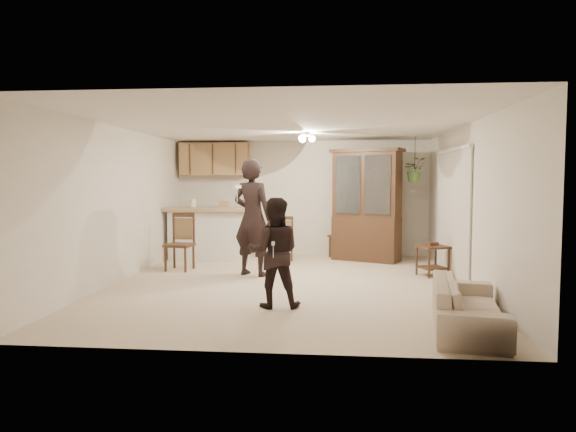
# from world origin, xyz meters

# --- Properties ---
(floor) EXTENTS (6.50, 6.50, 0.00)m
(floor) POSITION_xyz_m (0.00, 0.00, 0.00)
(floor) COLOR beige
(floor) RESTS_ON ground
(ceiling) EXTENTS (5.50, 6.50, 0.02)m
(ceiling) POSITION_xyz_m (0.00, 0.00, 2.50)
(ceiling) COLOR silver
(ceiling) RESTS_ON wall_back
(wall_back) EXTENTS (5.50, 0.02, 2.50)m
(wall_back) POSITION_xyz_m (0.00, 3.25, 1.25)
(wall_back) COLOR silver
(wall_back) RESTS_ON ground
(wall_front) EXTENTS (5.50, 0.02, 2.50)m
(wall_front) POSITION_xyz_m (0.00, -3.25, 1.25)
(wall_front) COLOR silver
(wall_front) RESTS_ON ground
(wall_left) EXTENTS (0.02, 6.50, 2.50)m
(wall_left) POSITION_xyz_m (-2.75, 0.00, 1.25)
(wall_left) COLOR silver
(wall_left) RESTS_ON ground
(wall_right) EXTENTS (0.02, 6.50, 2.50)m
(wall_right) POSITION_xyz_m (2.75, 0.00, 1.25)
(wall_right) COLOR silver
(wall_right) RESTS_ON ground
(breakfast_bar) EXTENTS (1.60, 0.55, 1.00)m
(breakfast_bar) POSITION_xyz_m (-1.85, 2.35, 0.50)
(breakfast_bar) COLOR white
(breakfast_bar) RESTS_ON floor
(bar_top) EXTENTS (1.75, 0.70, 0.08)m
(bar_top) POSITION_xyz_m (-1.85, 2.35, 1.05)
(bar_top) COLOR tan
(bar_top) RESTS_ON breakfast_bar
(upper_cabinets) EXTENTS (1.50, 0.34, 0.70)m
(upper_cabinets) POSITION_xyz_m (-1.90, 3.07, 2.10)
(upper_cabinets) COLOR olive
(upper_cabinets) RESTS_ON wall_back
(vertical_blinds) EXTENTS (0.06, 2.30, 2.10)m
(vertical_blinds) POSITION_xyz_m (2.71, 0.90, 1.10)
(vertical_blinds) COLOR beige
(vertical_blinds) RESTS_ON wall_right
(ceiling_fixture) EXTENTS (0.36, 0.36, 0.20)m
(ceiling_fixture) POSITION_xyz_m (0.20, 1.20, 2.40)
(ceiling_fixture) COLOR #FFE6BF
(ceiling_fixture) RESTS_ON ceiling
(hanging_plant) EXTENTS (0.43, 0.37, 0.48)m
(hanging_plant) POSITION_xyz_m (2.30, 2.40, 1.85)
(hanging_plant) COLOR #345823
(hanging_plant) RESTS_ON ceiling
(plant_cord) EXTENTS (0.01, 0.01, 0.65)m
(plant_cord) POSITION_xyz_m (2.30, 2.40, 2.17)
(plant_cord) COLOR black
(plant_cord) RESTS_ON ceiling
(sofa) EXTENTS (1.02, 1.97, 0.73)m
(sofa) POSITION_xyz_m (2.21, -2.24, 0.37)
(sofa) COLOR beige
(sofa) RESTS_ON floor
(adult) EXTENTS (0.77, 0.65, 1.80)m
(adult) POSITION_xyz_m (-0.68, 0.70, 0.90)
(adult) COLOR black
(adult) RESTS_ON floor
(child) EXTENTS (0.70, 0.57, 1.35)m
(child) POSITION_xyz_m (-0.04, -1.46, 0.68)
(child) COLOR black
(child) RESTS_ON floor
(china_hutch) EXTENTS (1.54, 1.09, 2.27)m
(china_hutch) POSITION_xyz_m (1.37, 2.56, 1.12)
(china_hutch) COLOR #321D12
(china_hutch) RESTS_ON floor
(side_table) EXTENTS (0.62, 0.62, 0.58)m
(side_table) POSITION_xyz_m (2.41, 0.94, 0.27)
(side_table) COLOR #321D12
(side_table) RESTS_ON floor
(chair_bar) EXTENTS (0.51, 0.51, 1.04)m
(chair_bar) POSITION_xyz_m (-2.09, 1.08, 0.29)
(chair_bar) COLOR #321D12
(chair_bar) RESTS_ON floor
(chair_hutch_left) EXTENTS (0.55, 0.55, 0.91)m
(chair_hutch_left) POSITION_xyz_m (-0.36, 2.22, 0.26)
(chair_hutch_left) COLOR #321D12
(chair_hutch_left) RESTS_ON floor
(chair_hutch_right) EXTENTS (0.64, 0.64, 1.03)m
(chair_hutch_right) POSITION_xyz_m (0.89, 2.88, 0.29)
(chair_hutch_right) COLOR #321D12
(chair_hutch_right) RESTS_ON floor
(controller_adult) EXTENTS (0.12, 0.18, 0.05)m
(controller_adult) POSITION_xyz_m (-0.86, 0.27, 1.54)
(controller_adult) COLOR white
(controller_adult) RESTS_ON adult
(controller_child) EXTENTS (0.05, 0.13, 0.04)m
(controller_child) POSITION_xyz_m (-0.01, -1.79, 0.87)
(controller_child) COLOR white
(controller_child) RESTS_ON child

